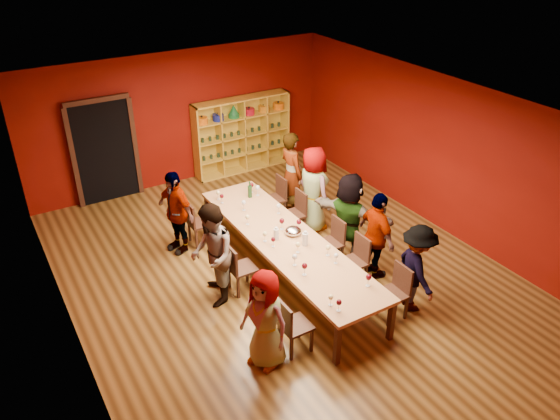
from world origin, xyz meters
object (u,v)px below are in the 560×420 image
Objects in this scene: person_right_1 at (377,236)px; wine_bottle at (250,191)px; chair_person_right_0 at (396,289)px; chair_person_right_4 at (277,195)px; chair_person_right_3 at (296,211)px; person_left_4 at (176,212)px; chair_person_right_1 at (356,258)px; chair_person_right_2 at (333,239)px; person_right_3 at (313,189)px; spittoon_bowl at (293,231)px; chair_person_left_0 at (291,324)px; person_right_2 at (349,218)px; tasting_table at (286,241)px; chair_person_left_4 at (196,221)px; person_right_0 at (416,268)px; shelving_unit at (241,131)px; person_left_2 at (212,255)px; chair_person_left_2 at (238,266)px; person_left_0 at (265,319)px; person_right_4 at (291,174)px.

person_right_1 reaches higher than wine_bottle.
chair_person_right_0 and chair_person_right_4 have the same top height.
person_left_4 is at bearing 163.92° from chair_person_right_3.
chair_person_right_1 is at bearing 90.00° from chair_person_right_0.
chair_person_right_4 is at bearing 90.00° from chair_person_right_1.
person_right_3 reaches higher than chair_person_right_2.
spittoon_bowl is at bearing 131.25° from chair_person_right_1.
chair_person_right_4 is at bearing 67.73° from spittoon_bowl.
chair_person_left_0 and chair_person_right_2 have the same top height.
chair_person_right_4 is at bearing -15.16° from person_right_2.
chair_person_right_4 is at bearing 90.00° from chair_person_right_0.
chair_person_left_0 is 1.00× the size of chair_person_right_2.
spittoon_bowl is (0.18, 0.05, 0.12)m from tasting_table.
person_right_0 is at bearing -57.96° from chair_person_left_4.
person_right_0 is (-0.11, -6.09, -0.24)m from shelving_unit.
person_right_1 is (0.02, 0.99, 0.05)m from person_right_0.
chair_person_right_1 is at bearing -73.45° from wine_bottle.
chair_person_right_2 is at bearing 106.11° from person_left_2.
person_right_1 is 5.65× the size of spittoon_bowl.
chair_person_left_0 is at bearing 138.57° from person_right_3.
chair_person_right_3 is (2.26, 1.08, -0.37)m from person_left_2.
chair_person_left_2 is 1.13m from spittoon_bowl.
chair_person_right_4 is at bearing 44.99° from chair_person_left_2.
person_left_2 is 2.29m from chair_person_right_2.
chair_person_right_3 is at bearing 57.14° from person_left_4.
chair_person_right_0 is (2.23, -0.16, -0.27)m from person_left_0.
chair_person_right_2 is at bearing -45.42° from chair_person_left_4.
tasting_table is 2.59× the size of person_left_2.
person_right_4 reaches higher than person_left_0.
person_right_3 is at bearing 59.44° from person_left_4.
person_left_2 is (-1.35, 0.02, 0.17)m from tasting_table.
chair_person_right_0 is at bearing 70.94° from person_left_2.
person_right_4 is (-0.14, -2.47, -0.09)m from shelving_unit.
wine_bottle is (1.54, 1.61, 0.01)m from person_left_2.
person_right_1 is at bearing -59.10° from chair_person_right_2.
chair_person_right_2 is 0.50× the size of person_right_4.
chair_person_left_0 is 1.74m from person_left_2.
spittoon_bowl is (-0.73, -1.05, 0.32)m from chair_person_right_3.
person_left_0 is 1.71× the size of chair_person_right_2.
person_right_4 is at bearing 75.61° from person_left_4.
chair_person_left_4 and chair_person_right_1 have the same top height.
chair_person_left_2 is 1.00× the size of chair_person_right_0.
chair_person_left_0 is 2.36m from chair_person_right_2.
chair_person_right_4 is 0.53m from person_right_4.
person_right_2 is at bearing 78.97° from chair_person_right_0.
person_left_4 reaches higher than chair_person_left_0.
person_right_0 is 1.68× the size of chair_person_right_4.
person_right_4 is at bearing 57.91° from chair_person_left_0.
person_left_0 is 3.53m from chair_person_right_3.
chair_person_right_4 is at bearing 25.18° from person_right_3.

